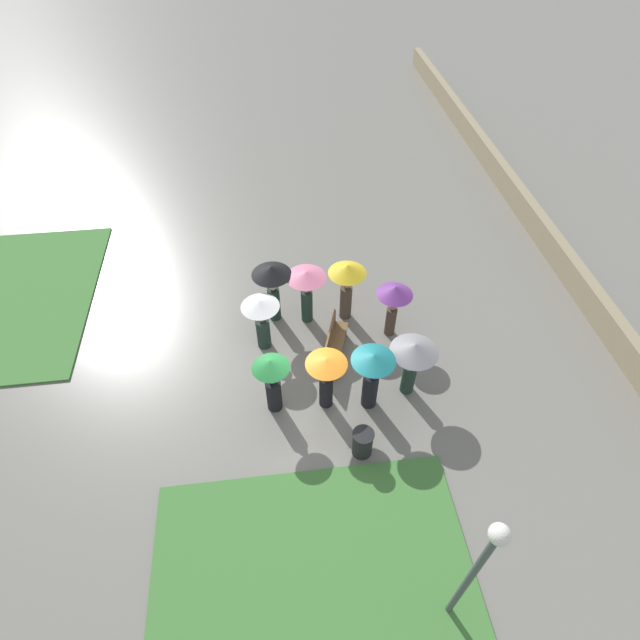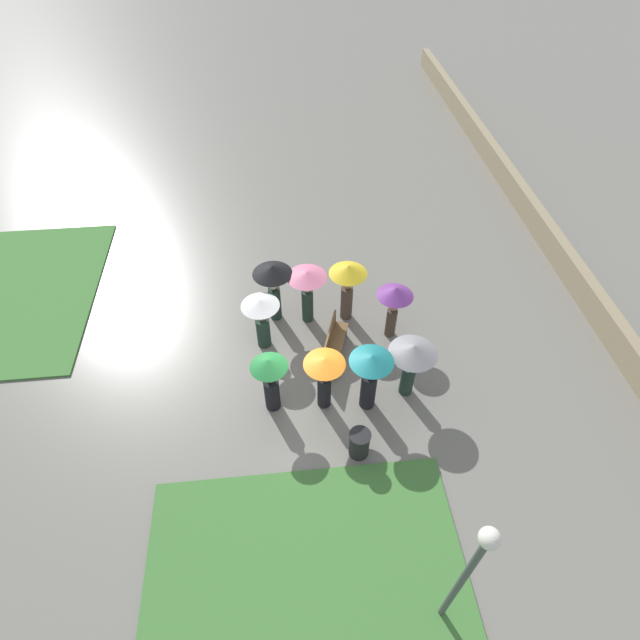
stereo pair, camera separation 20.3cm
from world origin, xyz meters
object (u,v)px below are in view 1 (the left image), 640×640
Objects in this scene: crowd_person_green at (272,377)px; crowd_person_pink at (306,285)px; trash_bin at (363,443)px; crowd_person_yellow at (347,280)px; crowd_person_white at (261,316)px; crowd_person_purple at (394,298)px; crowd_person_orange at (326,374)px; lamp_post at (479,564)px; crowd_person_teal at (372,373)px; crowd_person_grey at (413,356)px; crowd_person_black at (272,281)px; park_bench at (333,344)px.

crowd_person_pink is at bearing -27.97° from crowd_person_green.
crowd_person_pink reaches higher than trash_bin.
crowd_person_yellow is at bearing -44.52° from crowd_person_green.
crowd_person_white is at bearing 30.29° from trash_bin.
crowd_person_purple is at bearing -35.31° from crowd_person_pink.
lamp_post is at bearing -17.87° from crowd_person_orange.
crowd_person_teal reaches higher than crowd_person_purple.
crowd_person_green reaches higher than crowd_person_purple.
crowd_person_green is at bearing 28.95° from crowd_person_grey.
crowd_person_black is 1.09× the size of crowd_person_grey.
crowd_person_pink reaches higher than crowd_person_white.
park_bench is at bearing -84.62° from crowd_person_white.
crowd_person_orange is at bearing 29.70° from crowd_person_black.
park_bench is 2.06m from crowd_person_purple.
crowd_person_purple is at bearing -21.95° from trash_bin.
crowd_person_orange is at bearing 18.90° from lamp_post.
crowd_person_yellow is (0.84, 1.16, 0.07)m from crowd_person_purple.
crowd_person_black is 1.15m from crowd_person_white.
park_bench is 2.45m from crowd_person_black.
lamp_post is 6.01m from crowd_person_green.
crowd_person_pink is at bearing 89.49° from crowd_person_black.
crowd_person_pink is 1.02× the size of crowd_person_purple.
park_bench is 1.78m from crowd_person_orange.
crowd_person_teal is 1.04× the size of crowd_person_green.
crowd_person_black is at bearing 20.53° from trash_bin.
lamp_post reaches higher than crowd_person_pink.
crowd_person_pink is 0.96m from crowd_person_black.
crowd_person_black reaches higher than crowd_person_teal.
crowd_person_teal is 1.06× the size of crowd_person_grey.
crowd_person_orange reaches higher than crowd_person_white.
crowd_person_yellow reaches higher than crowd_person_white.
trash_bin is 1.65m from crowd_person_teal.
crowd_person_yellow reaches higher than crowd_person_purple.
crowd_person_pink is at bearing 10.35° from trash_bin.
crowd_person_yellow is (3.04, -0.98, 0.22)m from crowd_person_orange.
crowd_person_black reaches higher than park_bench.
park_bench reaches higher than trash_bin.
crowd_person_purple is 3.61m from crowd_person_white.
crowd_person_yellow is at bearing 95.68° from crowd_person_black.
crowd_person_teal reaches higher than crowd_person_orange.
park_bench is 1.99m from crowd_person_teal.
crowd_person_yellow is (3.16, 0.10, 0.18)m from crowd_person_teal.
crowd_person_pink is at bearing -8.88° from crowd_person_purple.
trash_bin is (-3.03, -0.26, -0.07)m from park_bench.
crowd_person_purple is (2.32, -1.06, 0.12)m from crowd_person_teal.
crowd_person_yellow reaches higher than crowd_person_teal.
crowd_person_green is at bearing -129.37° from crowd_person_orange.
crowd_person_yellow reaches higher than crowd_person_orange.
crowd_person_green is at bearing 149.83° from park_bench.
crowd_person_yellow reaches higher than crowd_person_green.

